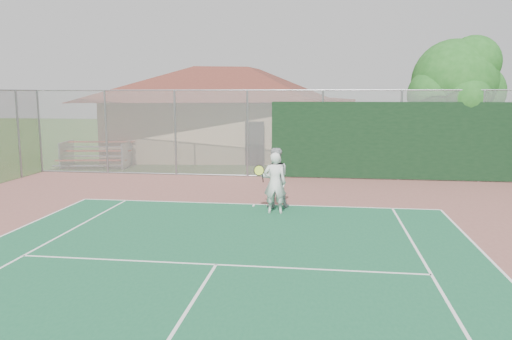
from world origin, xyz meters
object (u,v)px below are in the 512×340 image
at_px(bleachers, 96,154).
at_px(player_white_front, 275,183).
at_px(clubhouse, 229,103).
at_px(player_grey_back, 275,178).
at_px(tree, 457,84).

xyz_separation_m(bleachers, player_white_front, (9.09, -7.97, 0.26)).
height_order(clubhouse, player_grey_back, clubhouse).
height_order(clubhouse, bleachers, clubhouse).
relative_size(tree, player_white_front, 3.27).
distance_m(clubhouse, player_white_front, 13.96).
relative_size(clubhouse, player_white_front, 8.01).
height_order(clubhouse, player_white_front, clubhouse).
bearing_deg(clubhouse, bleachers, -140.97).
xyz_separation_m(player_white_front, player_grey_back, (-0.07, 0.75, 0.01)).
bearing_deg(clubhouse, player_grey_back, -79.51).
xyz_separation_m(tree, player_white_front, (-6.70, -7.93, -2.86)).
bearing_deg(tree, player_grey_back, -133.31).
distance_m(tree, player_white_front, 10.77).
height_order(bleachers, tree, tree).
xyz_separation_m(tree, player_grey_back, (-6.77, -7.18, -2.85)).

